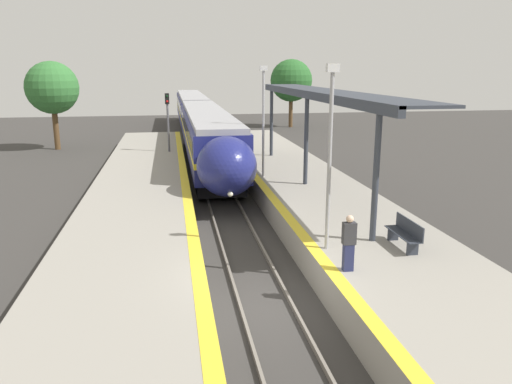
{
  "coord_description": "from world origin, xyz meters",
  "views": [
    {
      "loc": [
        -2.42,
        -12.41,
        6.46
      ],
      "look_at": [
        0.57,
        4.95,
        2.09
      ],
      "focal_mm": 35.0,
      "sensor_mm": 36.0,
      "label": 1
    }
  ],
  "objects": [
    {
      "name": "platform_bench",
      "position": [
        4.65,
        1.29,
        1.51
      ],
      "size": [
        0.44,
        1.78,
        0.89
      ],
      "color": "#2D333D",
      "rests_on": "platform_right"
    },
    {
      "name": "platform_right",
      "position": [
        4.11,
        0.0,
        0.52
      ],
      "size": [
        4.99,
        64.0,
        1.04
      ],
      "color": "gray",
      "rests_on": "ground_plane"
    },
    {
      "name": "train",
      "position": [
        0.0,
        31.1,
        2.14
      ],
      "size": [
        2.84,
        46.65,
        3.73
      ],
      "color": "black",
      "rests_on": "ground_plane"
    },
    {
      "name": "background_tree_right",
      "position": [
        11.02,
        42.68,
        5.13
      ],
      "size": [
        4.63,
        4.63,
        7.47
      ],
      "color": "brown",
      "rests_on": "ground_plane"
    },
    {
      "name": "rail_left",
      "position": [
        -0.72,
        0.0,
        0.07
      ],
      "size": [
        0.08,
        90.0,
        0.15
      ],
      "primitive_type": "cube",
      "color": "slate",
      "rests_on": "ground_plane"
    },
    {
      "name": "background_tree_left",
      "position": [
        -11.59,
        30.32,
        4.94
      ],
      "size": [
        4.16,
        4.16,
        7.05
      ],
      "color": "brown",
      "rests_on": "ground_plane"
    },
    {
      "name": "rail_right",
      "position": [
        0.72,
        0.0,
        0.07
      ],
      "size": [
        0.08,
        90.0,
        0.15
      ],
      "primitive_type": "cube",
      "color": "slate",
      "rests_on": "ground_plane"
    },
    {
      "name": "ground_plane",
      "position": [
        0.0,
        0.0,
        0.0
      ],
      "size": [
        120.0,
        120.0,
        0.0
      ],
      "primitive_type": "plane",
      "color": "#383533"
    },
    {
      "name": "lamppost_mid",
      "position": [
        2.21,
        12.35,
        4.21
      ],
      "size": [
        0.36,
        0.2,
        5.56
      ],
      "color": "#9E9EA3",
      "rests_on": "platform_right"
    },
    {
      "name": "person_waiting",
      "position": [
        2.26,
        -0.17,
        1.85
      ],
      "size": [
        0.36,
        0.22,
        1.59
      ],
      "color": "navy",
      "rests_on": "platform_right"
    },
    {
      "name": "station_canopy",
      "position": [
        4.48,
        10.32,
        5.19
      ],
      "size": [
        2.02,
        19.52,
        4.44
      ],
      "color": "#333842",
      "rests_on": "platform_right"
    },
    {
      "name": "railway_signal",
      "position": [
        -2.55,
        21.3,
        2.95
      ],
      "size": [
        0.28,
        0.28,
        4.88
      ],
      "color": "#59595E",
      "rests_on": "ground_plane"
    },
    {
      "name": "platform_left",
      "position": [
        -3.94,
        0.0,
        0.52
      ],
      "size": [
        4.64,
        64.0,
        1.04
      ],
      "color": "gray",
      "rests_on": "ground_plane"
    },
    {
      "name": "lamppost_near",
      "position": [
        2.21,
        1.61,
        4.21
      ],
      "size": [
        0.36,
        0.2,
        5.56
      ],
      "color": "#9E9EA3",
      "rests_on": "platform_right"
    }
  ]
}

